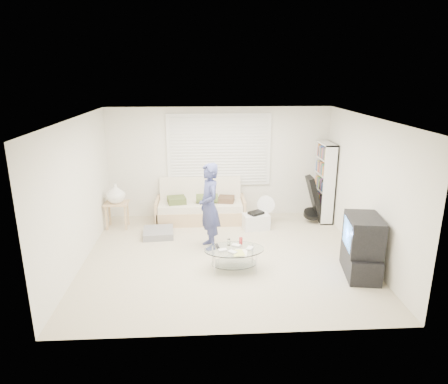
{
  "coord_description": "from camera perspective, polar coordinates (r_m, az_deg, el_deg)",
  "views": [
    {
      "loc": [
        -0.39,
        -6.61,
        3.22
      ],
      "look_at": [
        0.0,
        0.3,
        1.14
      ],
      "focal_mm": 32.0,
      "sensor_mm": 36.0,
      "label": 1
    }
  ],
  "objects": [
    {
      "name": "grey_floor_pillow",
      "position": [
        8.32,
        -9.35,
        -5.76
      ],
      "size": [
        0.65,
        0.65,
        0.14
      ],
      "primitive_type": "cube",
      "rotation": [
        0.0,
        0.0,
        0.08
      ],
      "color": "slate",
      "rests_on": "ground"
    },
    {
      "name": "standing_person",
      "position": [
        7.43,
        -2.12,
        -2.1
      ],
      "size": [
        0.54,
        0.68,
        1.65
      ],
      "primitive_type": "imported",
      "rotation": [
        0.0,
        0.0,
        -1.3
      ],
      "color": "navy",
      "rests_on": "ground"
    },
    {
      "name": "futon_sofa",
      "position": [
        8.96,
        -3.35,
        -2.2
      ],
      "size": [
        1.96,
        0.79,
        0.96
      ],
      "color": "tan",
      "rests_on": "ground"
    },
    {
      "name": "room_shell",
      "position": [
        7.28,
        -0.11,
        4.11
      ],
      "size": [
        5.02,
        4.52,
        2.51
      ],
      "color": "silver",
      "rests_on": "ground"
    },
    {
      "name": "guitar_case",
      "position": [
        9.03,
        12.77,
        -1.46
      ],
      "size": [
        0.44,
        0.39,
        1.03
      ],
      "color": "black",
      "rests_on": "ground"
    },
    {
      "name": "bookshelf",
      "position": [
        9.14,
        14.13,
        1.39
      ],
      "size": [
        0.28,
        0.74,
        1.76
      ],
      "color": "white",
      "rests_on": "ground"
    },
    {
      "name": "tv_unit",
      "position": [
        6.94,
        19.09,
        -7.41
      ],
      "size": [
        0.63,
        0.99,
        1.01
      ],
      "color": "black",
      "rests_on": "ground"
    },
    {
      "name": "ground",
      "position": [
        7.36,
        0.11,
        -9.19
      ],
      "size": [
        5.0,
        5.0,
        0.0
      ],
      "primitive_type": "plane",
      "color": "beige",
      "rests_on": "ground"
    },
    {
      "name": "storage_bin",
      "position": [
        8.58,
        4.57,
        -4.13
      ],
      "size": [
        0.59,
        0.45,
        0.38
      ],
      "color": "white",
      "rests_on": "ground"
    },
    {
      "name": "coffee_table",
      "position": [
        6.79,
        1.48,
        -8.66
      ],
      "size": [
        1.03,
        0.68,
        0.5
      ],
      "color": "silver",
      "rests_on": "ground"
    },
    {
      "name": "floor_fan",
      "position": [
        8.8,
        5.95,
        -2.19
      ],
      "size": [
        0.4,
        0.26,
        0.65
      ],
      "color": "white",
      "rests_on": "ground"
    },
    {
      "name": "side_table",
      "position": [
        8.74,
        -15.2,
        -0.43
      ],
      "size": [
        0.5,
        0.4,
        0.98
      ],
      "color": "tan",
      "rests_on": "ground"
    },
    {
      "name": "window_blinds",
      "position": [
        8.98,
        -0.72,
        6.01
      ],
      "size": [
        2.32,
        0.08,
        1.62
      ],
      "color": "silver",
      "rests_on": "ground"
    }
  ]
}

